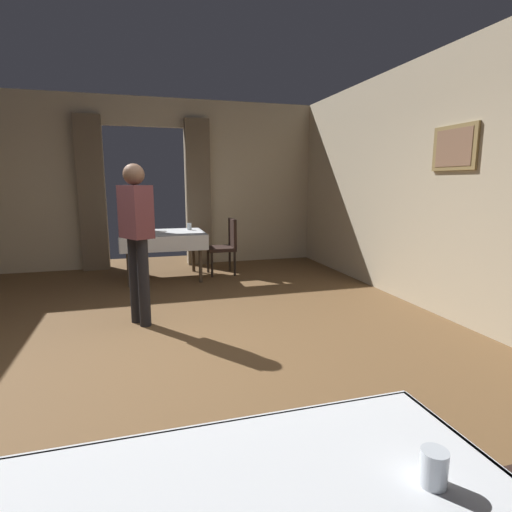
{
  "coord_description": "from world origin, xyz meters",
  "views": [
    {
      "loc": [
        -0.18,
        -3.52,
        1.53
      ],
      "look_at": [
        0.94,
        0.32,
        0.8
      ],
      "focal_mm": 28.57,
      "sensor_mm": 36.0,
      "label": 1
    }
  ],
  "objects_px": {
    "dining_table_mid": "(163,238)",
    "plate_mid_b": "(160,231)",
    "glass_near_b": "(434,468)",
    "plate_mid_c": "(136,231)",
    "chair_mid_right": "(226,244)",
    "person_waiter_by_doorway": "(137,231)",
    "glass_mid_a": "(189,226)"
  },
  "relations": [
    {
      "from": "dining_table_mid",
      "to": "plate_mid_b",
      "type": "bearing_deg",
      "value": 111.9
    },
    {
      "from": "glass_near_b",
      "to": "plate_mid_b",
      "type": "relative_size",
      "value": 0.46
    },
    {
      "from": "plate_mid_b",
      "to": "plate_mid_c",
      "type": "bearing_deg",
      "value": 165.34
    },
    {
      "from": "chair_mid_right",
      "to": "person_waiter_by_doorway",
      "type": "bearing_deg",
      "value": -123.14
    },
    {
      "from": "glass_near_b",
      "to": "plate_mid_c",
      "type": "relative_size",
      "value": 0.54
    },
    {
      "from": "glass_near_b",
      "to": "glass_mid_a",
      "type": "xyz_separation_m",
      "value": [
        0.11,
        6.01,
        0.01
      ]
    },
    {
      "from": "glass_near_b",
      "to": "glass_mid_a",
      "type": "relative_size",
      "value": 0.87
    },
    {
      "from": "glass_mid_a",
      "to": "person_waiter_by_doorway",
      "type": "height_order",
      "value": "person_waiter_by_doorway"
    },
    {
      "from": "chair_mid_right",
      "to": "plate_mid_b",
      "type": "distance_m",
      "value": 1.1
    },
    {
      "from": "chair_mid_right",
      "to": "glass_mid_a",
      "type": "height_order",
      "value": "chair_mid_right"
    },
    {
      "from": "dining_table_mid",
      "to": "person_waiter_by_doorway",
      "type": "bearing_deg",
      "value": -100.39
    },
    {
      "from": "dining_table_mid",
      "to": "glass_near_b",
      "type": "height_order",
      "value": "glass_near_b"
    },
    {
      "from": "chair_mid_right",
      "to": "glass_mid_a",
      "type": "distance_m",
      "value": 0.67
    },
    {
      "from": "dining_table_mid",
      "to": "person_waiter_by_doorway",
      "type": "relative_size",
      "value": 0.75
    },
    {
      "from": "glass_near_b",
      "to": "person_waiter_by_doorway",
      "type": "xyz_separation_m",
      "value": [
        -0.72,
        3.68,
        0.23
      ]
    },
    {
      "from": "dining_table_mid",
      "to": "plate_mid_c",
      "type": "relative_size",
      "value": 7.14
    },
    {
      "from": "dining_table_mid",
      "to": "chair_mid_right",
      "type": "relative_size",
      "value": 1.39
    },
    {
      "from": "chair_mid_right",
      "to": "glass_near_b",
      "type": "bearing_deg",
      "value": -96.75
    },
    {
      "from": "dining_table_mid",
      "to": "glass_mid_a",
      "type": "distance_m",
      "value": 0.53
    },
    {
      "from": "chair_mid_right",
      "to": "plate_mid_c",
      "type": "xyz_separation_m",
      "value": [
        -1.43,
        0.12,
        0.24
      ]
    },
    {
      "from": "glass_near_b",
      "to": "plate_mid_c",
      "type": "xyz_separation_m",
      "value": [
        -0.73,
        5.96,
        -0.04
      ]
    },
    {
      "from": "chair_mid_right",
      "to": "person_waiter_by_doorway",
      "type": "relative_size",
      "value": 0.54
    },
    {
      "from": "plate_mid_b",
      "to": "chair_mid_right",
      "type": "bearing_deg",
      "value": -1.27
    },
    {
      "from": "glass_near_b",
      "to": "plate_mid_b",
      "type": "height_order",
      "value": "glass_near_b"
    },
    {
      "from": "dining_table_mid",
      "to": "plate_mid_c",
      "type": "xyz_separation_m",
      "value": [
        -0.4,
        0.19,
        0.09
      ]
    },
    {
      "from": "chair_mid_right",
      "to": "plate_mid_b",
      "type": "height_order",
      "value": "chair_mid_right"
    },
    {
      "from": "plate_mid_c",
      "to": "plate_mid_b",
      "type": "bearing_deg",
      "value": -14.66
    },
    {
      "from": "glass_mid_a",
      "to": "plate_mid_c",
      "type": "height_order",
      "value": "glass_mid_a"
    },
    {
      "from": "glass_near_b",
      "to": "plate_mid_b",
      "type": "distance_m",
      "value": 5.88
    },
    {
      "from": "plate_mid_b",
      "to": "person_waiter_by_doorway",
      "type": "relative_size",
      "value": 0.12
    },
    {
      "from": "dining_table_mid",
      "to": "glass_mid_a",
      "type": "height_order",
      "value": "glass_mid_a"
    },
    {
      "from": "person_waiter_by_doorway",
      "to": "dining_table_mid",
      "type": "bearing_deg",
      "value": 79.61
    }
  ]
}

